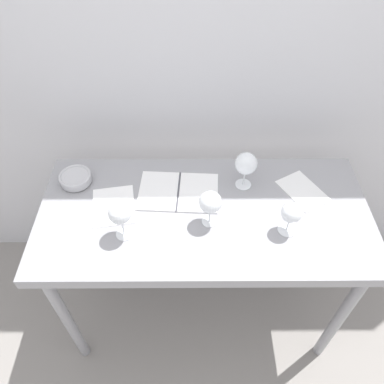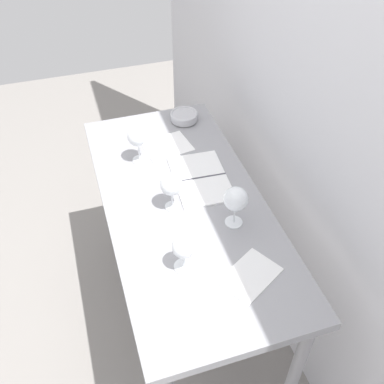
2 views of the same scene
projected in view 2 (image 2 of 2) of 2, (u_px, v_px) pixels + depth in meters
The scene contains 11 objects.
ground_plane at pixel (187, 316), 2.46m from camera, with size 6.00×6.00×0.00m, color gray.
back_wall at pixel (307, 99), 1.68m from camera, with size 3.80×0.04×2.60m, color silver.
steel_counter at pixel (184, 218), 1.91m from camera, with size 1.40×0.65×0.90m.
wine_glass_far_right at pixel (236, 200), 1.67m from camera, with size 0.10×0.10×0.18m.
wine_glass_near_left at pixel (138, 137), 1.95m from camera, with size 0.09×0.09×0.18m.
wine_glass_near_right at pixel (183, 248), 1.52m from camera, with size 0.08×0.08×0.15m.
wine_glass_near_center at pixel (171, 185), 1.74m from camera, with size 0.09×0.09×0.17m.
open_notebook at pixel (201, 178), 1.94m from camera, with size 0.36×0.25×0.01m.
tasting_sheet_upper at pixel (250, 275), 1.56m from camera, with size 0.14×0.21×0.00m, color white.
tasting_sheet_lower at pixel (167, 146), 2.12m from camera, with size 0.17×0.21×0.00m, color white.
tasting_bowl at pixel (184, 116), 2.26m from camera, with size 0.14×0.14×0.05m.
Camera 2 is at (1.27, -0.37, 2.18)m, focal length 41.15 mm.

